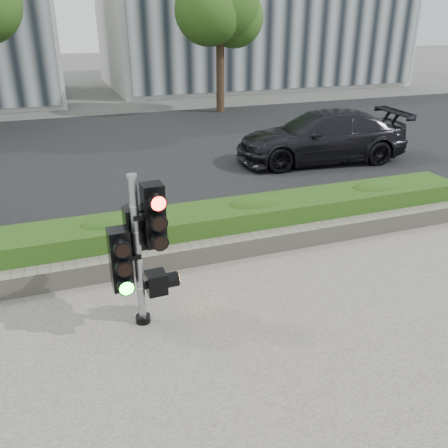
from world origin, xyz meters
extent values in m
plane|color=#51514C|center=(0.00, 0.00, 0.00)|extent=(120.00, 120.00, 0.00)
cube|color=black|center=(0.00, 10.00, 0.01)|extent=(60.00, 13.00, 0.02)
cube|color=gray|center=(0.00, 3.15, 0.06)|extent=(60.00, 0.25, 0.12)
cube|color=gray|center=(0.00, 1.90, 0.20)|extent=(12.00, 0.32, 0.34)
cube|color=#487824|center=(0.00, 2.55, 0.37)|extent=(12.00, 1.00, 0.68)
cylinder|color=black|center=(5.50, 15.50, 1.79)|extent=(0.36, 0.36, 3.58)
sphere|color=#255017|center=(5.50, 15.50, 4.61)|extent=(3.33, 3.33, 3.33)
sphere|color=#255017|center=(6.27, 15.82, 3.97)|extent=(2.56, 2.56, 2.56)
sphere|color=#255017|center=(4.86, 15.12, 4.22)|extent=(2.82, 2.82, 2.82)
cylinder|color=black|center=(-1.11, 0.48, 0.08)|extent=(0.20, 0.20, 0.10)
cylinder|color=gray|center=(-1.11, 0.48, 1.07)|extent=(0.11, 0.11, 2.09)
cylinder|color=gray|center=(-1.11, 0.48, 2.14)|extent=(0.13, 0.13, 0.05)
cube|color=#FF1107|center=(-0.88, 0.46, 1.61)|extent=(0.27, 0.27, 0.83)
cube|color=#14E51E|center=(-1.34, 0.45, 1.07)|extent=(0.27, 0.27, 0.83)
cube|color=black|center=(-1.09, 0.72, 1.35)|extent=(0.27, 0.27, 0.57)
cube|color=orange|center=(-0.89, 0.52, 0.59)|extent=(0.27, 0.27, 0.31)
imported|color=black|center=(5.45, 6.78, 0.74)|extent=(5.18, 2.55, 1.45)
camera|label=1|loc=(-1.98, -5.07, 3.89)|focal=38.00mm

